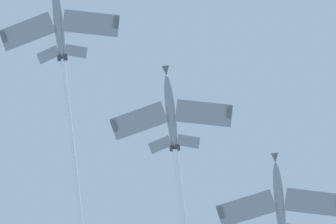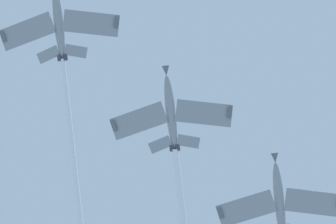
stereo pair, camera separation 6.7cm
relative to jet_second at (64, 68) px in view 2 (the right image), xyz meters
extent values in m
ellipsoid|color=gray|center=(-0.21, 6.65, 3.47)|extent=(1.96, 11.32, 6.74)
ellipsoid|color=black|center=(-0.26, 8.24, 4.97)|extent=(1.09, 2.93, 2.09)
cube|color=gray|center=(-5.49, 5.82, 3.01)|extent=(9.56, 5.62, 1.84)
cube|color=#595E60|center=(-9.58, 5.37, 2.98)|extent=(1.12, 1.78, 0.94)
cube|color=gray|center=(5.10, 6.16, 3.01)|extent=(9.49, 5.11, 1.84)
cube|color=#595E60|center=(9.21, 5.97, 2.98)|extent=(1.03, 1.76, 0.94)
cube|color=gray|center=(-2.35, 2.15, 1.16)|extent=(3.95, 2.79, 0.97)
cube|color=gray|center=(2.21, 2.29, 1.16)|extent=(3.92, 2.61, 0.97)
cube|color=#595E60|center=(-0.06, 1.75, 2.49)|extent=(0.29, 3.43, 3.59)
cylinder|color=#38383D|center=(-0.50, 1.54, 0.70)|extent=(0.84, 1.28, 1.17)
cylinder|color=#38383D|center=(0.40, 1.57, 0.70)|extent=(0.84, 1.28, 1.17)
cylinder|color=white|center=(0.49, -15.20, -8.02)|extent=(1.82, 33.52, 17.91)
ellipsoid|color=gray|center=(-16.17, -8.72, -4.10)|extent=(2.01, 11.36, 6.65)
cone|color=#595E60|center=(-16.39, -2.75, -1.06)|extent=(1.27, 2.01, 1.79)
ellipsoid|color=black|center=(-16.23, -7.12, -2.61)|extent=(1.11, 2.94, 2.07)
cube|color=gray|center=(-21.44, -9.58, -4.55)|extent=(9.56, 5.67, 1.81)
cube|color=#595E60|center=(-25.53, -10.05, -4.58)|extent=(1.13, 1.79, 0.92)
cube|color=gray|center=(-10.85, -9.19, -4.55)|extent=(9.49, 5.08, 1.81)
cube|color=#595E60|center=(-6.74, -9.36, -4.58)|extent=(1.03, 1.77, 0.92)
cube|color=gray|center=(-18.28, -13.25, -6.36)|extent=(3.96, 2.81, 0.96)
cube|color=gray|center=(-13.73, -13.09, -6.36)|extent=(3.92, 2.60, 0.96)
cube|color=#595E60|center=(-15.99, -13.63, -5.03)|extent=(0.31, 3.41, 3.58)
cylinder|color=#38383D|center=(-16.43, -13.86, -6.82)|extent=(0.85, 1.28, 1.17)
cylinder|color=#38383D|center=(-15.53, -13.82, -6.82)|extent=(0.85, 1.28, 1.17)
ellipsoid|color=gray|center=(-31.14, -22.73, -12.53)|extent=(2.25, 11.34, 6.76)
cone|color=#595E60|center=(-31.48, -16.80, -9.43)|extent=(1.31, 2.04, 1.80)
ellipsoid|color=black|center=(-31.23, -21.15, -11.03)|extent=(1.17, 2.95, 2.09)
cube|color=gray|center=(-36.39, -23.70, -12.99)|extent=(9.57, 5.81, 1.84)
cube|color=gray|center=(-25.81, -23.08, -12.99)|extent=(9.45, 4.90, 1.84)
cube|color=#595E60|center=(-21.70, -23.17, -13.02)|extent=(0.99, 1.75, 0.94)
camera|label=1|loc=(-24.31, 42.82, -115.01)|focal=81.60mm
camera|label=2|loc=(-24.24, 42.83, -115.01)|focal=81.60mm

